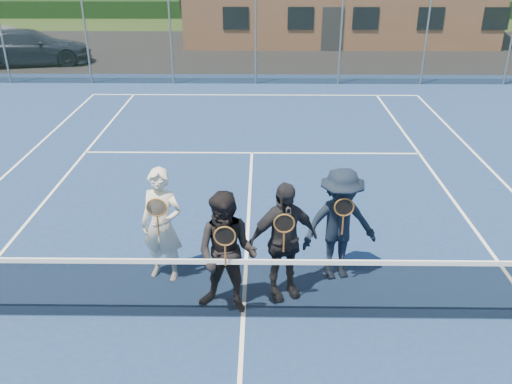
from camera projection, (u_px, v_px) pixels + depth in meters
ground at (257, 51)px, 25.66m from camera, size 220.00×220.00×0.00m
court_surface at (243, 318)px, 7.54m from camera, size 30.00×30.00×0.02m
tarmac_carpark at (173, 51)px, 25.71m from camera, size 40.00×12.00×0.01m
hedge_row at (259, 9)px, 36.30m from camera, size 40.00×1.20×1.10m
car_b at (5, 44)px, 23.66m from camera, size 4.15×1.77×1.33m
car_c at (30, 47)px, 22.61m from camera, size 5.24×3.02×1.43m
court_markings at (243, 317)px, 7.53m from camera, size 11.03×23.83×0.01m
tennis_net at (243, 286)px, 7.32m from camera, size 11.68×0.08×1.10m
perimeter_fence at (256, 41)px, 19.13m from camera, size 30.07×0.07×3.02m
player_a at (162, 225)px, 8.08m from camera, size 0.75×0.59×1.80m
player_b at (227, 254)px, 7.35m from camera, size 1.02×0.88×1.80m
player_c at (283, 241)px, 7.66m from camera, size 1.14×0.79×1.80m
player_d at (340, 225)px, 8.10m from camera, size 1.29×0.92×1.80m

